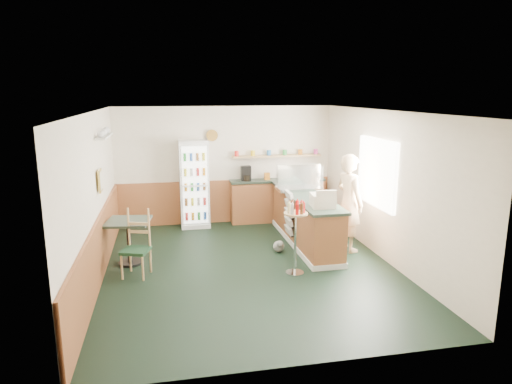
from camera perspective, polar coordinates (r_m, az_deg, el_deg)
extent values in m
plane|color=black|center=(8.10, -0.88, -9.41)|extent=(6.00, 6.00, 0.00)
cube|color=beige|center=(10.62, -3.87, 3.38)|extent=(5.00, 0.02, 2.70)
cube|color=beige|center=(7.67, -19.70, -0.83)|extent=(0.02, 6.00, 2.70)
cube|color=beige|center=(8.51, 15.95, 0.67)|extent=(0.02, 6.00, 2.70)
cube|color=silver|center=(7.53, -0.95, 10.12)|extent=(5.00, 6.00, 0.02)
cube|color=#A85F36|center=(10.75, -3.77, -1.14)|extent=(4.98, 0.05, 1.00)
cube|color=#A85F36|center=(7.89, -18.96, -6.85)|extent=(0.05, 5.98, 1.00)
cube|color=white|center=(8.71, 14.84, 2.34)|extent=(0.06, 1.45, 1.25)
cube|color=gold|center=(8.10, -18.89, 1.35)|extent=(0.03, 0.32, 0.38)
cube|color=silver|center=(8.49, -18.47, 6.64)|extent=(0.18, 1.20, 0.03)
cylinder|color=olive|center=(10.43, -5.52, 7.06)|extent=(0.26, 0.04, 0.26)
cube|color=#A85F36|center=(9.25, 6.15, -3.58)|extent=(0.60, 2.95, 0.95)
cube|color=silver|center=(9.37, 6.09, -6.08)|extent=(0.64, 2.97, 0.10)
cube|color=#26352B|center=(9.12, 6.23, -0.50)|extent=(0.68, 3.01, 0.05)
cube|color=#A85F36|center=(10.81, 2.66, -1.18)|extent=(2.20, 0.38, 0.95)
cube|color=#26352B|center=(10.71, 2.69, 1.48)|extent=(2.24, 0.42, 0.05)
cube|color=tan|center=(10.69, 2.62, 4.53)|extent=(2.10, 0.22, 0.04)
cube|color=black|center=(10.52, -1.27, 2.37)|extent=(0.22, 0.18, 0.34)
cylinder|color=#B2664C|center=(10.49, -2.44, 4.82)|extent=(0.10, 0.10, 0.12)
cylinder|color=#B2664C|center=(10.56, -0.39, 4.88)|extent=(0.10, 0.10, 0.12)
cylinder|color=#B2664C|center=(10.64, 1.63, 4.93)|extent=(0.10, 0.10, 0.12)
cylinder|color=#B2664C|center=(10.73, 3.61, 4.98)|extent=(0.10, 0.10, 0.12)
cylinder|color=#B2664C|center=(10.83, 5.56, 5.01)|extent=(0.10, 0.10, 0.12)
cylinder|color=#B2664C|center=(10.95, 7.47, 5.04)|extent=(0.10, 0.10, 0.12)
cube|color=white|center=(10.39, -7.72, 1.03)|extent=(0.65, 0.46, 1.96)
cube|color=white|center=(10.17, -7.64, 0.84)|extent=(0.54, 0.02, 1.73)
cube|color=silver|center=(10.10, -7.61, 0.76)|extent=(0.58, 0.02, 1.80)
cube|color=silver|center=(9.55, 5.38, 0.45)|extent=(0.91, 0.48, 0.06)
cube|color=silver|center=(9.50, 5.42, 1.98)|extent=(0.89, 0.46, 0.46)
cube|color=beige|center=(8.18, 8.32, -1.05)|extent=(0.44, 0.46, 0.23)
imported|color=tan|center=(8.88, 11.57, -1.33)|extent=(0.60, 0.72, 1.88)
cylinder|color=silver|center=(7.88, 4.87, -10.01)|extent=(0.31, 0.31, 0.02)
cylinder|color=silver|center=(7.70, 4.94, -6.43)|extent=(0.04, 0.04, 1.04)
cylinder|color=tan|center=(7.55, 5.01, -2.70)|extent=(0.40, 0.40, 0.03)
cylinder|color=red|center=(7.60, 5.73, -1.81)|extent=(0.06, 0.06, 0.18)
cylinder|color=red|center=(7.64, 5.19, -1.73)|extent=(0.06, 0.06, 0.18)
cylinder|color=red|center=(7.62, 4.57, -1.74)|extent=(0.06, 0.06, 0.18)
cylinder|color=red|center=(7.56, 4.16, -1.85)|extent=(0.06, 0.06, 0.18)
cylinder|color=red|center=(7.48, 4.15, -2.00)|extent=(0.06, 0.06, 0.18)
cylinder|color=red|center=(7.42, 4.55, -2.13)|extent=(0.06, 0.06, 0.18)
cylinder|color=red|center=(7.40, 5.18, -2.17)|extent=(0.06, 0.06, 0.18)
cylinder|color=red|center=(7.45, 5.73, -2.11)|extent=(0.06, 0.06, 0.18)
cylinder|color=red|center=(7.52, 5.95, -1.96)|extent=(0.06, 0.06, 0.18)
cube|color=black|center=(9.15, 4.21, -5.18)|extent=(0.05, 0.44, 0.03)
cube|color=beige|center=(9.13, 4.10, -4.77)|extent=(0.09, 0.40, 0.15)
cube|color=black|center=(9.10, 4.23, -4.10)|extent=(0.05, 0.44, 0.03)
cube|color=beige|center=(9.08, 4.12, -3.69)|extent=(0.09, 0.40, 0.15)
cube|color=black|center=(9.05, 4.25, -3.01)|extent=(0.05, 0.44, 0.03)
cube|color=beige|center=(9.03, 4.13, -2.59)|extent=(0.09, 0.40, 0.15)
cube|color=black|center=(9.01, 4.27, -1.91)|extent=(0.05, 0.44, 0.03)
cube|color=beige|center=(8.98, 4.15, -1.49)|extent=(0.09, 0.40, 0.15)
cube|color=black|center=(8.96, 4.29, -0.80)|extent=(0.05, 0.44, 0.03)
cube|color=beige|center=(8.94, 4.17, -0.37)|extent=(0.09, 0.40, 0.15)
cylinder|color=black|center=(8.56, -15.41, -8.50)|extent=(0.42, 0.42, 0.04)
cylinder|color=black|center=(8.44, -15.56, -6.11)|extent=(0.08, 0.08, 0.73)
cube|color=#26352B|center=(8.32, -15.71, -3.58)|extent=(0.83, 0.83, 0.04)
cube|color=#15311D|center=(7.85, -14.81, -7.09)|extent=(0.53, 0.53, 0.05)
cylinder|color=tan|center=(7.78, -16.11, -9.15)|extent=(0.04, 0.04, 0.44)
cylinder|color=tan|center=(7.75, -13.46, -9.06)|extent=(0.04, 0.04, 0.44)
cylinder|color=tan|center=(8.11, -15.92, -8.24)|extent=(0.04, 0.04, 0.44)
cylinder|color=tan|center=(8.08, -13.38, -8.15)|extent=(0.04, 0.04, 0.44)
cube|color=tan|center=(7.93, -14.87, -4.35)|extent=(0.37, 0.16, 0.67)
sphere|color=gray|center=(8.83, 2.85, -6.81)|extent=(0.21, 0.21, 0.21)
sphere|color=gray|center=(8.71, 3.02, -6.49)|extent=(0.13, 0.13, 0.13)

